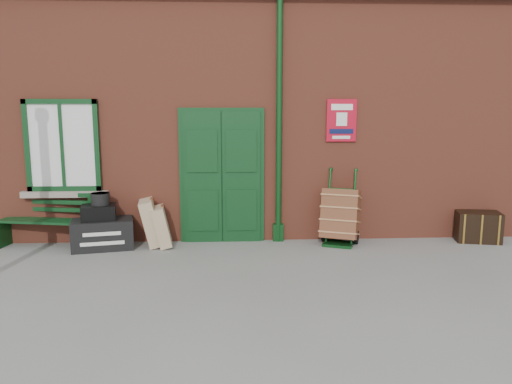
{
  "coord_description": "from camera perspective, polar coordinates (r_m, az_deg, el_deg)",
  "views": [
    {
      "loc": [
        -0.15,
        -6.84,
        2.28
      ],
      "look_at": [
        0.23,
        0.6,
        1.0
      ],
      "focal_mm": 35.0,
      "sensor_mm": 36.0,
      "label": 1
    }
  ],
  "objects": [
    {
      "name": "strongbox",
      "position": [
        8.41,
        -17.55,
        -2.24
      ],
      "size": [
        0.59,
        0.48,
        0.24
      ],
      "primitive_type": "cube",
      "rotation": [
        0.0,
        0.0,
        0.2
      ],
      "color": "black",
      "rests_on": "houdini_trunk"
    },
    {
      "name": "suitcase_back",
      "position": [
        8.41,
        -11.9,
        -3.42
      ],
      "size": [
        0.44,
        0.59,
        0.79
      ],
      "primitive_type": "cube",
      "rotation": [
        0.0,
        -0.22,
        0.13
      ],
      "color": "tan",
      "rests_on": "ground"
    },
    {
      "name": "houdini_trunk",
      "position": [
        8.48,
        -17.1,
        -4.62
      ],
      "size": [
        1.04,
        0.71,
        0.48
      ],
      "primitive_type": "cube",
      "rotation": [
        0.0,
        0.0,
        0.2
      ],
      "color": "black",
      "rests_on": "ground"
    },
    {
      "name": "hatbox",
      "position": [
        8.39,
        -17.37,
        -0.76
      ],
      "size": [
        0.34,
        0.34,
        0.19
      ],
      "primitive_type": "cylinder",
      "rotation": [
        0.0,
        0.0,
        0.2
      ],
      "color": "black",
      "rests_on": "strongbox"
    },
    {
      "name": "ground",
      "position": [
        7.21,
        -1.59,
        -8.69
      ],
      "size": [
        80.0,
        80.0,
        0.0
      ],
      "primitive_type": "plane",
      "color": "gray",
      "rests_on": "ground"
    },
    {
      "name": "porter_trolley",
      "position": [
        8.47,
        9.61,
        -2.68
      ],
      "size": [
        0.79,
        0.81,
        1.23
      ],
      "rotation": [
        0.0,
        0.0,
        -0.37
      ],
      "color": "#0E3815",
      "rests_on": "ground"
    },
    {
      "name": "station_building",
      "position": [
        10.33,
        -2.12,
        9.1
      ],
      "size": [
        10.3,
        4.3,
        4.36
      ],
      "color": "brown",
      "rests_on": "ground"
    },
    {
      "name": "dark_trunk",
      "position": [
        9.34,
        24.02,
        -3.63
      ],
      "size": [
        0.79,
        0.6,
        0.51
      ],
      "primitive_type": "cube",
      "rotation": [
        0.0,
        0.0,
        -0.21
      ],
      "color": "black",
      "rests_on": "ground"
    },
    {
      "name": "suitcase_front",
      "position": [
        8.34,
        -10.73,
        -3.89
      ],
      "size": [
        0.39,
        0.53,
        0.68
      ],
      "primitive_type": "cube",
      "rotation": [
        0.0,
        -0.21,
        0.13
      ],
      "color": "tan",
      "rests_on": "ground"
    },
    {
      "name": "bench",
      "position": [
        8.9,
        -22.81,
        -2.84
      ],
      "size": [
        1.53,
        0.72,
        0.91
      ],
      "rotation": [
        0.0,
        0.0,
        -0.19
      ],
      "color": "#0F3718",
      "rests_on": "ground"
    }
  ]
}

